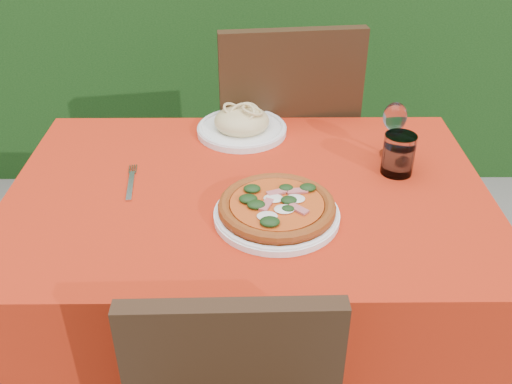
{
  "coord_description": "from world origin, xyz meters",
  "views": [
    {
      "loc": [
        0.01,
        -1.27,
        1.55
      ],
      "look_at": [
        0.02,
        -0.05,
        0.77
      ],
      "focal_mm": 40.0,
      "sensor_mm": 36.0,
      "label": 1
    }
  ],
  "objects_px": {
    "pizza_plate": "(277,209)",
    "wine_glass": "(395,119)",
    "chair_far": "(284,141)",
    "fork": "(131,186)",
    "water_glass": "(398,156)",
    "pasta_plate": "(242,125)"
  },
  "relations": [
    {
      "from": "water_glass",
      "to": "fork",
      "type": "xyz_separation_m",
      "value": [
        -0.72,
        -0.07,
        -0.05
      ]
    },
    {
      "from": "pizza_plate",
      "to": "pasta_plate",
      "type": "distance_m",
      "value": 0.47
    },
    {
      "from": "chair_far",
      "to": "pasta_plate",
      "type": "bearing_deg",
      "value": 52.89
    },
    {
      "from": "pizza_plate",
      "to": "wine_glass",
      "type": "bearing_deg",
      "value": 42.7
    },
    {
      "from": "pizza_plate",
      "to": "pasta_plate",
      "type": "xyz_separation_m",
      "value": [
        -0.09,
        0.46,
        0.0
      ]
    },
    {
      "from": "wine_glass",
      "to": "pizza_plate",
      "type": "bearing_deg",
      "value": -137.3
    },
    {
      "from": "wine_glass",
      "to": "fork",
      "type": "distance_m",
      "value": 0.75
    },
    {
      "from": "chair_far",
      "to": "pasta_plate",
      "type": "distance_m",
      "value": 0.34
    },
    {
      "from": "wine_glass",
      "to": "water_glass",
      "type": "bearing_deg",
      "value": -91.73
    },
    {
      "from": "chair_far",
      "to": "fork",
      "type": "relative_size",
      "value": 5.31
    },
    {
      "from": "pizza_plate",
      "to": "fork",
      "type": "bearing_deg",
      "value": 159.1
    },
    {
      "from": "chair_far",
      "to": "fork",
      "type": "height_order",
      "value": "chair_far"
    },
    {
      "from": "chair_far",
      "to": "fork",
      "type": "bearing_deg",
      "value": 45.59
    },
    {
      "from": "pizza_plate",
      "to": "fork",
      "type": "relative_size",
      "value": 1.58
    },
    {
      "from": "pizza_plate",
      "to": "wine_glass",
      "type": "height_order",
      "value": "wine_glass"
    },
    {
      "from": "chair_far",
      "to": "wine_glass",
      "type": "distance_m",
      "value": 0.56
    },
    {
      "from": "water_glass",
      "to": "fork",
      "type": "bearing_deg",
      "value": -174.48
    },
    {
      "from": "pasta_plate",
      "to": "chair_far",
      "type": "bearing_deg",
      "value": 59.33
    },
    {
      "from": "water_glass",
      "to": "fork",
      "type": "height_order",
      "value": "water_glass"
    },
    {
      "from": "water_glass",
      "to": "wine_glass",
      "type": "height_order",
      "value": "wine_glass"
    },
    {
      "from": "pizza_plate",
      "to": "pasta_plate",
      "type": "bearing_deg",
      "value": 101.23
    },
    {
      "from": "chair_far",
      "to": "fork",
      "type": "xyz_separation_m",
      "value": [
        -0.44,
        -0.56,
        0.16
      ]
    }
  ]
}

